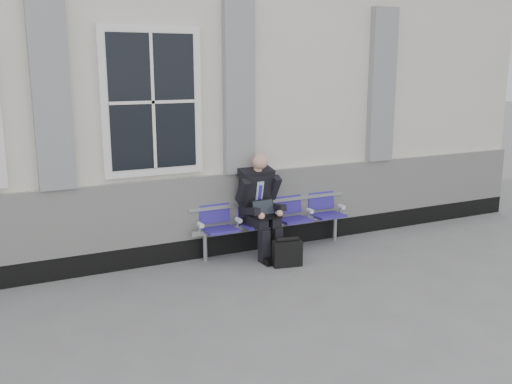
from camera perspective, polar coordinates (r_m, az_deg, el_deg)
ground at (r=6.76m, az=-9.03°, el=-11.33°), size 70.00×70.00×0.00m
station_building at (r=9.58m, az=-15.90°, el=9.11°), size 14.40×4.40×4.49m
bench at (r=8.50m, az=1.72°, el=-2.22°), size 2.60×0.47×0.91m
businessman at (r=8.19m, az=0.37°, el=-0.98°), size 0.63×0.85×1.50m
briefcase at (r=7.92m, az=3.15°, el=-6.09°), size 0.43×0.25×0.41m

